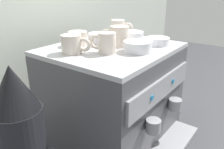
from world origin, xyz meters
TOP-DOWN VIEW (x-y plane):
  - ground_plane at (0.00, 0.00)m, footprint 4.00×4.00m
  - tiled_backsplash_wall at (0.00, 0.41)m, footprint 2.80×0.03m
  - espresso_machine at (0.00, -0.00)m, footprint 0.54×0.58m
  - ceramic_cup_0 at (-0.07, 0.13)m, footprint 0.12×0.08m
  - ceramic_cup_1 at (-0.09, -0.04)m, footprint 0.07×0.11m
  - ceramic_cup_2 at (0.03, -0.01)m, footprint 0.10×0.11m
  - ceramic_cup_3 at (0.18, 0.09)m, footprint 0.09×0.10m
  - ceramic_cup_4 at (-0.17, 0.07)m, footprint 0.08×0.12m
  - ceramic_bowl_0 at (0.16, -0.00)m, footprint 0.11×0.11m
  - ceramic_bowl_1 at (-0.00, -0.13)m, footprint 0.11×0.11m
  - ceramic_bowl_2 at (0.02, 0.09)m, footprint 0.09×0.09m
  - ceramic_bowl_3 at (0.15, -0.14)m, footprint 0.10×0.10m
  - coffee_grinder at (-0.48, -0.01)m, footprint 0.15×0.15m
  - milk_pitcher at (0.40, -0.02)m, footprint 0.11×0.11m

SIDE VIEW (x-z plane):
  - ground_plane at x=0.00m, z-range 0.00..0.00m
  - milk_pitcher at x=0.40m, z-range 0.00..0.16m
  - espresso_machine at x=0.00m, z-range 0.00..0.42m
  - coffee_grinder at x=-0.48m, z-range 0.00..0.47m
  - ceramic_bowl_3 at x=0.15m, z-range 0.42..0.45m
  - ceramic_bowl_0 at x=0.16m, z-range 0.42..0.46m
  - ceramic_bowl_1 at x=0.00m, z-range 0.42..0.46m
  - ceramic_bowl_2 at x=0.02m, z-range 0.42..0.46m
  - ceramic_cup_0 at x=-0.07m, z-range 0.42..0.48m
  - ceramic_cup_4 at x=-0.17m, z-range 0.42..0.49m
  - ceramic_cup_1 at x=-0.09m, z-range 0.42..0.50m
  - ceramic_cup_3 at x=0.18m, z-range 0.42..0.50m
  - ceramic_cup_2 at x=0.03m, z-range 0.42..0.50m
  - tiled_backsplash_wall at x=0.00m, z-range 0.00..1.04m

